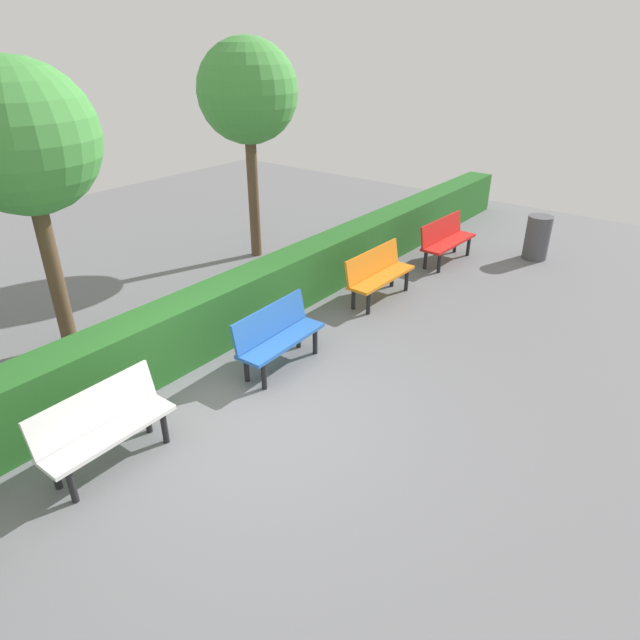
% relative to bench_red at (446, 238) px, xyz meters
% --- Properties ---
extents(ground_plane, '(22.17, 22.17, 0.00)m').
position_rel_bench_red_xyz_m(ground_plane, '(6.06, 0.54, -0.48)').
color(ground_plane, slate).
extents(bench_red, '(1.53, 0.51, 0.86)m').
position_rel_bench_red_xyz_m(bench_red, '(0.00, 0.00, 0.00)').
color(bench_red, red).
rests_on(bench_red, ground_plane).
extents(bench_orange, '(1.51, 0.48, 0.86)m').
position_rel_bench_red_xyz_m(bench_orange, '(2.34, -0.10, -0.00)').
color(bench_orange, orange).
rests_on(bench_orange, ground_plane).
extents(bench_blue, '(1.41, 0.51, 0.86)m').
position_rel_bench_red_xyz_m(bench_blue, '(5.02, 0.01, -0.00)').
color(bench_blue, blue).
rests_on(bench_blue, ground_plane).
extents(bench_white, '(1.42, 0.49, 0.86)m').
position_rel_bench_red_xyz_m(bench_white, '(7.56, -0.11, -0.00)').
color(bench_white, white).
rests_on(bench_white, ground_plane).
extents(hedge_row, '(18.17, 0.58, 0.91)m').
position_rel_bench_red_xyz_m(hedge_row, '(4.94, -1.10, -0.03)').
color(hedge_row, '#266023').
rests_on(hedge_row, ground_plane).
extents(tree_near, '(1.86, 1.86, 4.09)m').
position_rel_bench_red_xyz_m(tree_near, '(2.05, -3.25, 2.64)').
color(tree_near, brown).
rests_on(tree_near, ground_plane).
extents(tree_mid, '(1.89, 1.89, 3.88)m').
position_rel_bench_red_xyz_m(tree_mid, '(6.49, -2.75, 2.42)').
color(tree_mid, brown).
rests_on(tree_mid, ground_plane).
extents(trash_bin, '(0.48, 0.48, 0.88)m').
position_rel_bench_red_xyz_m(trash_bin, '(-1.29, 1.39, -0.04)').
color(trash_bin, '#4C4C51').
rests_on(trash_bin, ground_plane).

